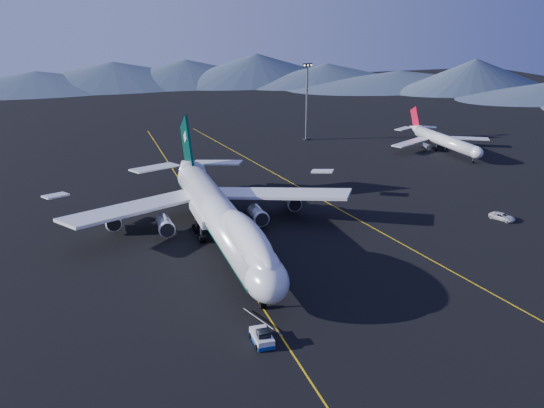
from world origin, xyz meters
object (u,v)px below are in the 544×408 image
object	(u,v)px
pushback_tug	(262,338)
second_jet	(443,140)
floodlight_mast	(307,102)
boeing_747	(220,216)
service_van	(502,217)

from	to	relation	value
pushback_tug	second_jet	world-z (taller)	second_jet
pushback_tug	floodlight_mast	xyz separation A→B (m)	(51.25, 115.06, 11.94)
boeing_747	second_jet	xyz separation A→B (m)	(82.44, 51.81, -2.47)
boeing_747	service_van	size ratio (longest dim) A/B	13.48
second_jet	floodlight_mast	size ratio (longest dim) A/B	1.56
boeing_747	floodlight_mast	distance (m)	93.11
second_jet	service_van	distance (m)	61.82
pushback_tug	second_jet	distance (m)	122.34
boeing_747	second_jet	size ratio (longest dim) A/B	1.86
pushback_tug	boeing_747	bearing A→B (deg)	86.01
pushback_tug	service_van	distance (m)	69.52
second_jet	floodlight_mast	distance (m)	44.86
pushback_tug	floodlight_mast	world-z (taller)	floodlight_mast
boeing_747	second_jet	world-z (taller)	boeing_747
boeing_747	service_van	bearing A→B (deg)	-5.37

